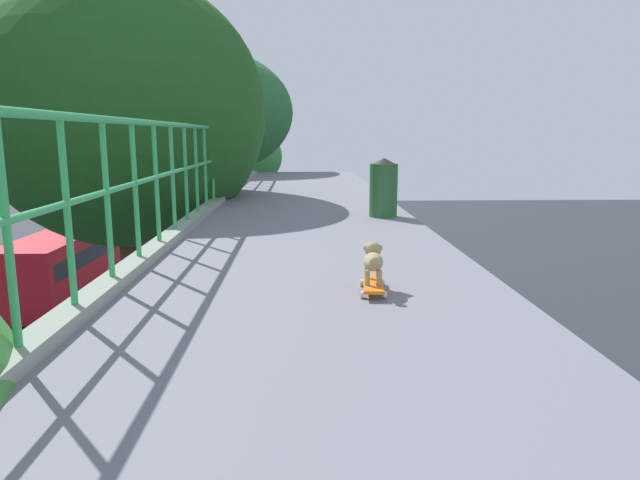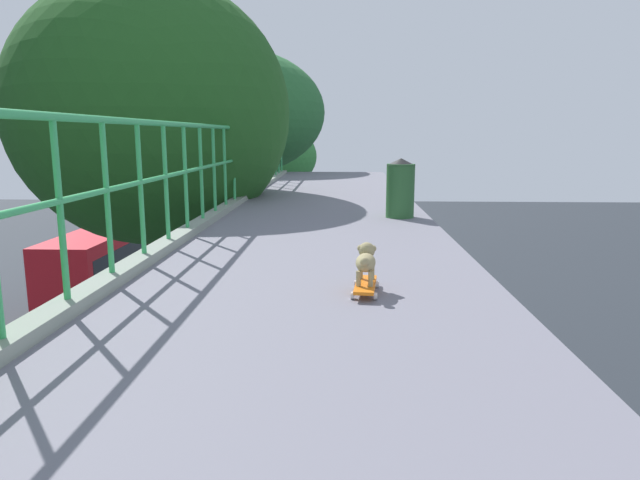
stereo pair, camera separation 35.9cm
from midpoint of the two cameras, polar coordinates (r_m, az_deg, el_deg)
overpass_deck at (r=3.77m, az=0.23°, el=-10.66°), size 3.11×28.70×0.42m
green_railing at (r=3.96m, az=-22.05°, el=-2.41°), size 0.20×27.27×1.30m
car_white_fifth at (r=16.91m, az=-22.47°, el=-13.57°), size 1.85×4.26×1.48m
city_bus at (r=28.76m, az=-19.75°, el=-1.32°), size 2.66×10.91×3.09m
roadside_tree_mid at (r=11.31m, az=-15.73°, el=12.01°), size 5.20×5.20×10.28m
roadside_tree_far at (r=19.42m, az=-7.79°, el=12.53°), size 5.82×5.82×10.17m
roadside_tree_farthest at (r=27.45m, az=-4.79°, el=8.28°), size 4.58×4.58×8.03m
toy_skateboard at (r=4.21m, az=7.06°, el=-4.60°), size 0.22×0.51×0.08m
small_dog at (r=4.22m, az=7.10°, el=-2.03°), size 0.17×0.40×0.28m
litter_bin at (r=8.07m, az=9.39°, el=5.27°), size 0.40×0.40×0.83m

